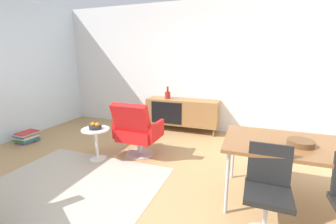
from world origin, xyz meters
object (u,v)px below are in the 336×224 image
Objects in this scene: dining_table at (303,148)px; lounge_chair_red at (137,130)px; sideboard at (182,112)px; wooden_bowl_on_table at (301,143)px; side_table_round at (96,141)px; magazine_stack at (27,137)px; vase_cobalt at (168,95)px; dining_chair_front_left at (268,189)px; fruit_bowl at (95,127)px.

lounge_chair_red is at bearing 165.74° from dining_table.
sideboard is 2.95m from wooden_bowl_on_table.
side_table_round is 1.81m from magazine_stack.
magazine_stack is (-4.59, 0.46, -0.67)m from wooden_bowl_on_table.
vase_cobalt reaches higher than dining_table.
vase_cobalt is 3.17m from wooden_bowl_on_table.
dining_chair_front_left reaches higher than wooden_bowl_on_table.
wooden_bowl_on_table is at bearing -6.05° from fruit_bowl.
vase_cobalt reaches higher than wooden_bowl_on_table.
magazine_stack is at bearing -142.93° from vase_cobalt.
wooden_bowl_on_table is 2.86m from side_table_round.
magazine_stack is at bearing 174.27° from wooden_bowl_on_table.
side_table_round is (-0.56, -0.34, -0.15)m from lounge_chair_red.
lounge_chair_red reaches higher than dining_table.
lounge_chair_red is 2.38m from magazine_stack.
fruit_bowl is 0.49× the size of magazine_stack.
sideboard reaches higher than side_table_round.
wooden_bowl_on_table is at bearing -15.80° from lounge_chair_red.
lounge_chair_red is at bearing 31.35° from side_table_round.
vase_cobalt is 1.05× the size of wooden_bowl_on_table.
lounge_chair_red reaches higher than wooden_bowl_on_table.
dining_chair_front_left reaches higher than magazine_stack.
dining_table is 1.69× the size of lounge_chair_red.
dining_chair_front_left is 4.40m from magazine_stack.
lounge_chair_red is 2.33× the size of magazine_stack.
sideboard is at bearing 65.46° from fruit_bowl.
sideboard is 3.16m from dining_chair_front_left.
side_table_round is (-2.84, 0.24, -0.38)m from dining_table.
dining_chair_front_left is (1.62, -2.71, 0.03)m from sideboard.
sideboard is at bearing 65.46° from side_table_round.
dining_chair_front_left is at bearing -17.80° from fruit_bowl.
vase_cobalt is at bearing 74.65° from side_table_round.
sideboard is 0.51m from vase_cobalt.
lounge_chair_red is 0.66m from fruit_bowl.
fruit_bowl is 1.85m from magazine_stack.
magazine_stack is (-2.66, -1.74, -0.34)m from sideboard.
wooden_bowl_on_table is 0.27× the size of lounge_chair_red.
side_table_round is 1.28× the size of magazine_stack.
sideboard is at bearing 132.56° from dining_table.
dining_chair_front_left is (1.97, -2.71, -0.34)m from vase_cobalt.
vase_cobalt is 3.37m from dining_chair_front_left.
wooden_bowl_on_table reaches higher than dining_table.
lounge_chair_red is (-2.29, 0.58, -0.23)m from dining_table.
wooden_bowl_on_table is 2.83m from fruit_bowl.
side_table_round is 0.23m from fruit_bowl.
sideboard is 2.10m from fruit_bowl.
side_table_round is at bearing -86.26° from fruit_bowl.
dining_chair_front_left is 2.10× the size of magazine_stack.
lounge_chair_red is at bearing 4.29° from magazine_stack.
magazine_stack is at bearing 175.00° from dining_table.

